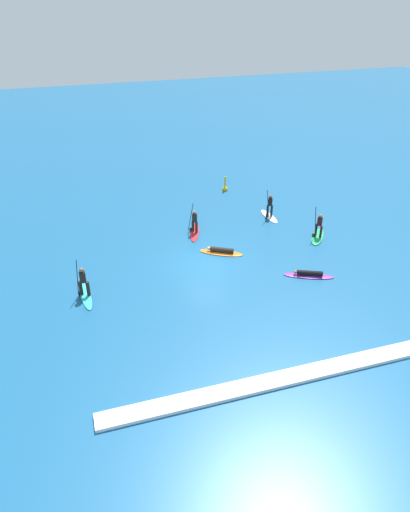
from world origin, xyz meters
TOP-DOWN VIEW (x-y plane):
  - ground_plane at (0.00, 0.00)m, footprint 120.00×120.00m
  - surfer_on_teal_board at (-7.59, -1.47)m, footprint 0.80×2.95m
  - surfer_on_orange_board at (1.36, 0.83)m, footprint 2.91×2.07m
  - surfer_on_purple_board at (5.60, -3.33)m, footprint 3.04×1.77m
  - surfer_on_green_board at (8.53, 0.94)m, footprint 2.16×2.52m
  - surfer_on_white_board at (6.56, 4.89)m, footprint 0.82×2.48m
  - surfer_on_red_board at (0.46, 4.09)m, footprint 1.49×2.87m
  - marker_buoy at (4.98, 10.65)m, footprint 0.47×0.47m
  - wave_crest at (0.00, -10.61)m, footprint 15.81×0.90m

SIDE VIEW (x-z plane):
  - ground_plane at x=0.00m, z-range 0.00..0.00m
  - wave_crest at x=0.00m, z-range 0.00..0.18m
  - surfer_on_purple_board at x=5.60m, z-range -0.06..0.34m
  - surfer_on_orange_board at x=1.36m, z-range -0.06..0.36m
  - marker_buoy at x=4.98m, z-range -0.47..0.90m
  - surfer_on_green_board at x=8.53m, z-range -0.74..1.62m
  - surfer_on_red_board at x=0.46m, z-range -0.62..1.63m
  - surfer_on_teal_board at x=-7.59m, z-range -0.64..1.74m
  - surfer_on_white_board at x=6.56m, z-range -0.60..1.73m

